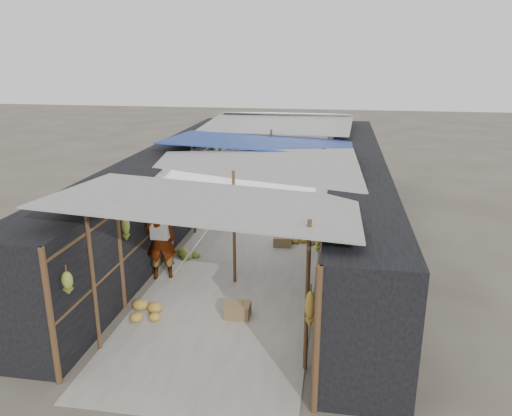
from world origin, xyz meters
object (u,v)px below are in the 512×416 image
Objects in this scene: crate_near at (282,241)px; shopper_blue at (265,180)px; vendor_seated at (301,182)px; black_basin at (321,203)px; vendor_elderly at (161,240)px.

crate_near is 0.27× the size of shopper_blue.
vendor_seated is at bearing 60.21° from shopper_blue.
crate_near is at bearing -102.79° from black_basin.
black_basin is 0.35× the size of shopper_blue.
vendor_elderly reaches higher than vendor_seated.
black_basin is at bearing 9.36° from shopper_blue.
shopper_blue is 1.92× the size of vendor_seated.
shopper_blue is at bearing -34.50° from vendor_seated.
shopper_blue reaches higher than vendor_seated.
vendor_elderly is at bearing -118.12° from black_basin.
black_basin is 0.32× the size of vendor_elderly.
vendor_seated reaches higher than black_basin.
black_basin is at bearing 71.69° from crate_near.
vendor_seated is (2.60, 7.81, -0.49)m from vendor_elderly.
crate_near is 0.52× the size of vendor_seated.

